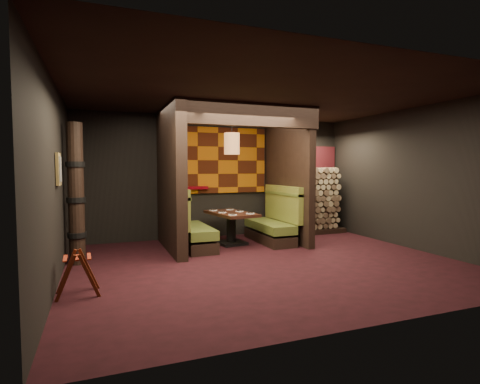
% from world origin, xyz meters
% --- Properties ---
extents(floor, '(6.50, 5.50, 0.02)m').
position_xyz_m(floor, '(0.00, 0.00, -0.01)').
color(floor, black).
rests_on(floor, ground).
extents(ceiling, '(6.50, 5.50, 0.02)m').
position_xyz_m(ceiling, '(0.00, 0.00, 2.86)').
color(ceiling, black).
rests_on(ceiling, ground).
extents(wall_back, '(6.50, 0.02, 2.85)m').
position_xyz_m(wall_back, '(0.00, 2.76, 1.43)').
color(wall_back, black).
rests_on(wall_back, ground).
extents(wall_front, '(6.50, 0.02, 2.85)m').
position_xyz_m(wall_front, '(0.00, -2.76, 1.43)').
color(wall_front, black).
rests_on(wall_front, ground).
extents(wall_left, '(0.02, 5.50, 2.85)m').
position_xyz_m(wall_left, '(-3.26, 0.00, 1.43)').
color(wall_left, black).
rests_on(wall_left, ground).
extents(wall_right, '(0.02, 5.50, 2.85)m').
position_xyz_m(wall_right, '(3.26, 0.00, 1.43)').
color(wall_right, black).
rests_on(wall_right, ground).
extents(partition_left, '(0.20, 2.20, 2.85)m').
position_xyz_m(partition_left, '(-1.35, 1.65, 1.43)').
color(partition_left, black).
rests_on(partition_left, floor).
extents(partition_right, '(0.15, 2.10, 2.85)m').
position_xyz_m(partition_right, '(1.30, 1.70, 1.43)').
color(partition_right, black).
rests_on(partition_right, floor).
extents(header_beam, '(2.85, 0.18, 0.44)m').
position_xyz_m(header_beam, '(-0.02, 0.70, 2.63)').
color(header_beam, black).
rests_on(header_beam, partition_left).
extents(tapa_back_panel, '(2.40, 0.06, 1.55)m').
position_xyz_m(tapa_back_panel, '(-0.02, 2.71, 1.82)').
color(tapa_back_panel, '#9C5109').
rests_on(tapa_back_panel, wall_back).
extents(tapa_side_panel, '(0.04, 1.85, 1.45)m').
position_xyz_m(tapa_side_panel, '(-1.23, 1.82, 1.85)').
color(tapa_side_panel, '#9C5109').
rests_on(tapa_side_panel, partition_left).
extents(lacquer_shelf, '(0.60, 0.12, 0.07)m').
position_xyz_m(lacquer_shelf, '(-0.60, 2.65, 1.18)').
color(lacquer_shelf, '#60040D').
rests_on(lacquer_shelf, wall_back).
extents(booth_bench_left, '(0.68, 1.60, 1.14)m').
position_xyz_m(booth_bench_left, '(-0.96, 1.65, 0.40)').
color(booth_bench_left, black).
rests_on(booth_bench_left, floor).
extents(booth_bench_right, '(0.68, 1.60, 1.14)m').
position_xyz_m(booth_bench_right, '(0.93, 1.65, 0.40)').
color(booth_bench_right, black).
rests_on(booth_bench_right, floor).
extents(dining_table, '(0.90, 1.40, 0.69)m').
position_xyz_m(dining_table, '(-0.04, 1.71, 0.46)').
color(dining_table, black).
rests_on(dining_table, floor).
extents(place_settings, '(0.72, 1.13, 0.03)m').
position_xyz_m(place_settings, '(-0.04, 1.71, 0.70)').
color(place_settings, white).
rests_on(place_settings, dining_table).
extents(pendant_lamp, '(0.33, 0.33, 0.93)m').
position_xyz_m(pendant_lamp, '(-0.04, 1.66, 2.15)').
color(pendant_lamp, '#925F35').
rests_on(pendant_lamp, ceiling).
extents(framed_picture, '(0.05, 0.36, 0.46)m').
position_xyz_m(framed_picture, '(-3.22, 0.10, 1.62)').
color(framed_picture, olive).
rests_on(framed_picture, wall_left).
extents(luggage_rack, '(0.57, 0.41, 0.60)m').
position_xyz_m(luggage_rack, '(-2.97, -0.61, 0.30)').
color(luggage_rack, '#4D190A').
rests_on(luggage_rack, floor).
extents(totem_column, '(0.31, 0.31, 2.40)m').
position_xyz_m(totem_column, '(-3.05, 1.10, 1.19)').
color(totem_column, black).
rests_on(totem_column, floor).
extents(firewood_stack, '(1.73, 0.70, 1.64)m').
position_xyz_m(firewood_stack, '(2.29, 2.35, 0.82)').
color(firewood_stack, black).
rests_on(firewood_stack, floor).
extents(mosaic_header, '(1.83, 0.10, 0.56)m').
position_xyz_m(mosaic_header, '(2.29, 2.68, 1.92)').
color(mosaic_header, maroon).
rests_on(mosaic_header, wall_back).
extents(bay_front_post, '(0.08, 0.08, 2.85)m').
position_xyz_m(bay_front_post, '(1.39, 1.96, 1.43)').
color(bay_front_post, black).
rests_on(bay_front_post, floor).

